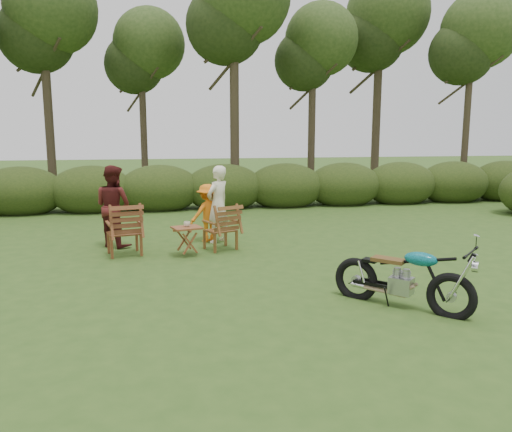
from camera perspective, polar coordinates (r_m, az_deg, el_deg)
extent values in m
plane|color=#2C4B19|center=(7.25, 5.76, -9.42)|extent=(80.00, 80.00, 0.00)
cylinder|color=#3C3121|center=(18.05, -22.76, 12.75)|extent=(0.28, 0.28, 7.20)
sphere|color=#263E17|center=(18.34, -23.23, 19.74)|extent=(2.88, 2.88, 2.88)
cylinder|color=#3C3121|center=(18.78, -12.80, 11.71)|extent=(0.24, 0.24, 6.30)
sphere|color=#263E17|center=(18.97, -13.03, 17.63)|extent=(2.52, 2.52, 2.52)
cylinder|color=#3C3121|center=(16.82, -2.50, 14.53)|extent=(0.30, 0.30, 7.65)
sphere|color=#263E17|center=(17.19, -2.56, 22.45)|extent=(3.06, 3.06, 3.06)
cylinder|color=#3C3121|center=(18.52, 6.42, 12.20)|extent=(0.26, 0.26, 6.48)
sphere|color=#263E17|center=(18.73, 6.54, 18.37)|extent=(2.59, 2.59, 2.59)
cylinder|color=#3C3121|center=(20.67, 13.71, 13.70)|extent=(0.32, 0.32, 7.92)
sphere|color=#263E17|center=(21.00, 13.99, 20.41)|extent=(3.17, 3.17, 3.17)
cylinder|color=#3C3121|center=(19.92, 23.05, 11.84)|extent=(0.24, 0.24, 6.84)
sphere|color=#263E17|center=(20.15, 23.46, 17.88)|extent=(2.74, 2.74, 2.74)
ellipsoid|color=#203212|center=(16.15, -25.30, 2.48)|extent=(2.52, 1.68, 1.51)
ellipsoid|color=#203212|center=(15.78, -18.24, 2.77)|extent=(2.52, 1.68, 1.51)
ellipsoid|color=#203212|center=(15.65, -10.96, 3.02)|extent=(2.52, 1.68, 1.51)
ellipsoid|color=#203212|center=(15.78, -3.67, 3.23)|extent=(2.52, 1.68, 1.51)
ellipsoid|color=#203212|center=(16.16, 3.39, 3.38)|extent=(2.52, 1.68, 1.51)
ellipsoid|color=#203212|center=(16.77, 10.04, 3.47)|extent=(2.52, 1.68, 1.51)
ellipsoid|color=#203212|center=(17.59, 16.14, 3.52)|extent=(2.52, 1.68, 1.51)
ellipsoid|color=#203212|center=(18.58, 21.65, 3.52)|extent=(2.52, 1.68, 1.51)
ellipsoid|color=#203212|center=(19.73, 26.56, 3.50)|extent=(2.52, 1.68, 1.51)
imported|color=beige|center=(9.67, -7.90, -0.91)|extent=(0.13, 0.13, 0.10)
imported|color=#F1EAC7|center=(10.88, -4.33, -2.99)|extent=(0.71, 0.70, 1.66)
imported|color=#4E1716|center=(10.87, -15.76, -3.32)|extent=(1.04, 1.03, 1.69)
imported|color=orange|center=(10.98, -5.51, -2.88)|extent=(0.93, 0.77, 1.26)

